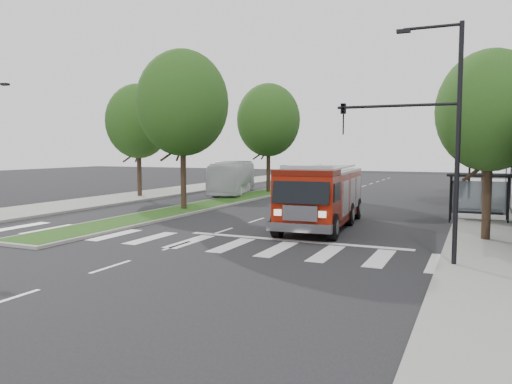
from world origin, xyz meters
TOP-DOWN VIEW (x-y plane):
  - ground at (0.00, 0.00)m, footprint 140.00×140.00m
  - sidewalk_right at (12.50, 10.00)m, footprint 5.00×80.00m
  - sidewalk_left at (-14.50, 10.00)m, footprint 5.00×80.00m
  - median at (-6.00, 18.00)m, footprint 3.00×50.00m
  - bus_shelter at (11.20, 8.15)m, footprint 3.20×1.60m
  - tree_right_near at (11.50, 2.00)m, footprint 4.40×4.40m
  - tree_right_mid at (11.50, 14.00)m, footprint 5.60×5.60m
  - tree_right_far at (11.50, 24.00)m, footprint 5.00×5.00m
  - tree_median_near at (-6.00, 6.00)m, footprint 5.80×5.80m
  - tree_median_far at (-6.00, 20.00)m, footprint 5.60×5.60m
  - tree_left_mid at (-14.00, 12.00)m, footprint 5.20×5.20m
  - streetlight_right_near at (9.61, -3.50)m, footprint 4.08×0.22m
  - streetlight_right_far at (10.35, 20.00)m, footprint 2.11×0.20m
  - fire_engine at (3.97, 3.20)m, footprint 3.50×9.46m
  - city_bus at (-8.50, 17.88)m, footprint 5.39×10.72m

SIDE VIEW (x-z plane):
  - ground at x=0.00m, z-range 0.00..0.00m
  - sidewalk_right at x=12.50m, z-range 0.00..0.15m
  - sidewalk_left at x=-14.50m, z-range 0.00..0.15m
  - median at x=-6.00m, z-range 0.00..0.16m
  - city_bus at x=-8.50m, z-range 0.00..2.91m
  - fire_engine at x=3.97m, z-range -0.07..3.15m
  - bus_shelter at x=11.20m, z-range 0.73..3.34m
  - streetlight_right_far at x=10.35m, z-range 0.48..8.48m
  - streetlight_right_near at x=9.61m, z-range 0.67..8.67m
  - tree_right_near at x=11.50m, z-range 1.48..9.53m
  - tree_right_far at x=11.50m, z-range 1.47..10.20m
  - tree_left_mid at x=-14.00m, z-range 1.58..10.74m
  - tree_right_mid at x=11.50m, z-range 1.63..11.35m
  - tree_median_far at x=-6.00m, z-range 1.63..11.35m
  - tree_median_near at x=-6.00m, z-range 1.73..11.89m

